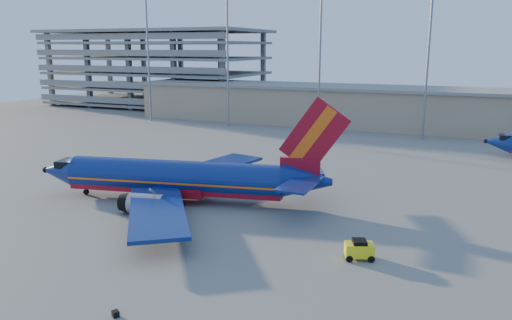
% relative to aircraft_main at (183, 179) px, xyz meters
% --- Properties ---
extents(ground, '(220.00, 220.00, 0.00)m').
position_rel_aircraft_main_xyz_m(ground, '(5.69, 4.01, -2.54)').
color(ground, slate).
rests_on(ground, ground).
extents(terminal_building, '(122.00, 16.00, 8.50)m').
position_rel_aircraft_main_xyz_m(terminal_building, '(15.69, 62.01, 1.77)').
color(terminal_building, gray).
rests_on(terminal_building, ground).
extents(parking_garage, '(62.00, 32.00, 21.40)m').
position_rel_aircraft_main_xyz_m(parking_garage, '(-56.31, 78.06, 9.19)').
color(parking_garage, slate).
rests_on(parking_garage, ground).
extents(light_mast_row, '(101.60, 1.60, 28.65)m').
position_rel_aircraft_main_xyz_m(light_mast_row, '(10.69, 50.01, 15.01)').
color(light_mast_row, gray).
rests_on(light_mast_row, ground).
extents(aircraft_main, '(34.81, 33.15, 11.91)m').
position_rel_aircraft_main_xyz_m(aircraft_main, '(0.00, 0.00, 0.00)').
color(aircraft_main, navy).
rests_on(aircraft_main, ground).
extents(baggage_tug, '(2.65, 2.14, 1.65)m').
position_rel_aircraft_main_xyz_m(baggage_tug, '(21.29, -7.84, -1.68)').
color(baggage_tug, yellow).
rests_on(baggage_tug, ground).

